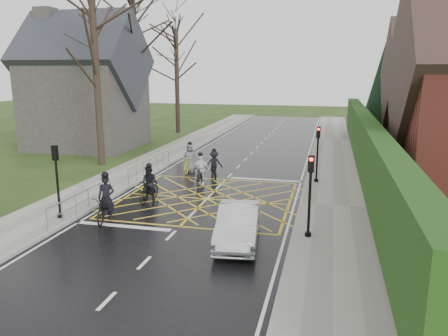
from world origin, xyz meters
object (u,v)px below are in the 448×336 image
at_px(car, 238,224).
at_px(cyclist_lead, 190,162).
at_px(cyclist_rear, 106,205).
at_px(cyclist_back, 149,187).
at_px(cyclist_front, 200,173).
at_px(cyclist_mid, 214,167).

bearing_deg(car, cyclist_lead, 109.78).
height_order(cyclist_rear, cyclist_back, cyclist_rear).
bearing_deg(cyclist_front, cyclist_rear, -112.07).
distance_m(cyclist_rear, cyclist_back, 3.03).
xyz_separation_m(cyclist_mid, cyclist_front, (-0.28, -1.86, 0.04)).
relative_size(cyclist_mid, car, 0.45).
bearing_deg(cyclist_lead, cyclist_front, -62.59).
height_order(cyclist_rear, cyclist_lead, cyclist_rear).
bearing_deg(car, cyclist_front, 109.05).
xyz_separation_m(cyclist_front, cyclist_lead, (-1.50, 2.74, -0.00)).
bearing_deg(cyclist_mid, cyclist_front, -122.30).
distance_m(cyclist_back, car, 6.52).
xyz_separation_m(cyclist_rear, cyclist_mid, (2.41, 8.49, -0.05)).
relative_size(cyclist_back, cyclist_mid, 1.03).
bearing_deg(cyclist_mid, cyclist_rear, -129.59).
bearing_deg(cyclist_back, car, -33.01).
xyz_separation_m(cyclist_mid, cyclist_lead, (-1.78, 0.87, 0.04)).
bearing_deg(cyclist_rear, cyclist_back, 64.60).
bearing_deg(cyclist_front, cyclist_mid, 77.19).
xyz_separation_m(cyclist_front, car, (3.74, -7.64, 0.02)).
bearing_deg(cyclist_rear, car, -22.02).
bearing_deg(cyclist_back, cyclist_lead, 94.97).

